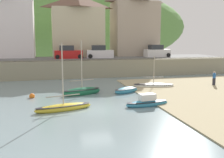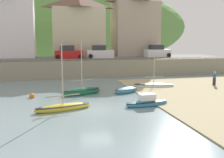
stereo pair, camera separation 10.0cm
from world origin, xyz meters
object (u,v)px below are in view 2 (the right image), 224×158
at_px(sailboat_white_hull, 63,107).
at_px(sailboat_tall_mast, 154,85).
at_px(parked_car_end_of_row, 157,52).
at_px(person_on_slipway, 214,78).
at_px(parked_car_by_wall, 100,53).
at_px(rowboat_small_beached, 147,102).
at_px(parked_car_near_slipway, 68,53).
at_px(sailboat_far_left, 126,90).
at_px(waterfront_building_left, 9,19).
at_px(waterfront_building_centre, 78,25).
at_px(waterfront_building_right, 135,21).
at_px(mooring_buoy, 32,96).
at_px(sailboat_nearest_shore, 82,91).

bearing_deg(sailboat_white_hull, sailboat_tall_mast, 21.22).
bearing_deg(sailboat_tall_mast, parked_car_end_of_row, 79.36).
height_order(sailboat_white_hull, person_on_slipway, sailboat_white_hull).
distance_m(sailboat_white_hull, person_on_slipway, 18.73).
height_order(parked_car_by_wall, person_on_slipway, parked_car_by_wall).
bearing_deg(rowboat_small_beached, sailboat_tall_mast, 57.60).
relative_size(parked_car_near_slipway, parked_car_by_wall, 0.97).
xyz_separation_m(sailboat_tall_mast, sailboat_far_left, (-3.84, -2.08, 0.02)).
bearing_deg(sailboat_white_hull, waterfront_building_left, 91.32).
xyz_separation_m(sailboat_white_hull, parked_car_near_slipway, (1.94, 20.35, 2.96)).
bearing_deg(rowboat_small_beached, waterfront_building_centre, 89.85).
relative_size(waterfront_building_centre, sailboat_far_left, 3.20).
bearing_deg(rowboat_small_beached, waterfront_building_right, 67.76).
distance_m(waterfront_building_left, waterfront_building_right, 20.59).
bearing_deg(parked_car_near_slipway, sailboat_tall_mast, -57.27).
xyz_separation_m(waterfront_building_right, sailboat_tall_mast, (-3.37, -17.49, -8.11)).
bearing_deg(sailboat_white_hull, waterfront_building_centre, 67.03).
xyz_separation_m(waterfront_building_left, person_on_slipway, (24.32, -18.37, -7.44)).
distance_m(person_on_slipway, mooring_buoy, 20.23).
height_order(rowboat_small_beached, parked_car_by_wall, parked_car_by_wall).
bearing_deg(sailboat_tall_mast, person_on_slipway, 6.31).
bearing_deg(rowboat_small_beached, sailboat_far_left, 85.06).
xyz_separation_m(sailboat_nearest_shore, sailboat_tall_mast, (8.34, 1.97, -0.10)).
xyz_separation_m(sailboat_white_hull, sailboat_tall_mast, (10.47, 7.36, -0.03)).
bearing_deg(parked_car_end_of_row, waterfront_building_right, 114.56).
distance_m(sailboat_nearest_shore, sailboat_tall_mast, 8.57).
bearing_deg(parked_car_by_wall, rowboat_small_beached, -84.21).
height_order(waterfront_building_left, sailboat_white_hull, waterfront_building_left).
height_order(waterfront_building_centre, sailboat_tall_mast, waterfront_building_centre).
bearing_deg(rowboat_small_beached, parked_car_end_of_row, 58.75).
height_order(waterfront_building_left, sailboat_far_left, waterfront_building_left).
xyz_separation_m(waterfront_building_left, mooring_buoy, (4.15, -19.82, -8.27)).
bearing_deg(sailboat_white_hull, sailboat_nearest_shore, 54.58).
distance_m(sailboat_white_hull, parked_car_near_slipway, 20.66).
relative_size(sailboat_nearest_shore, parked_car_near_slipway, 1.32).
xyz_separation_m(sailboat_tall_mast, parked_car_by_wall, (-3.66, 12.99, 2.99)).
height_order(waterfront_building_right, person_on_slipway, waterfront_building_right).
relative_size(waterfront_building_right, sailboat_tall_mast, 2.44).
height_order(sailboat_white_hull, parked_car_near_slipway, sailboat_white_hull).
relative_size(waterfront_building_right, rowboat_small_beached, 3.01).
height_order(sailboat_tall_mast, parked_car_end_of_row, parked_car_end_of_row).
xyz_separation_m(waterfront_building_right, person_on_slipway, (3.73, -18.37, -7.33)).
xyz_separation_m(parked_car_by_wall, person_on_slipway, (10.75, -13.87, -2.22)).
bearing_deg(sailboat_white_hull, mooring_buoy, 103.46).
bearing_deg(person_on_slipway, waterfront_building_left, 142.92).
relative_size(waterfront_building_left, sailboat_far_left, 3.78).
xyz_separation_m(sailboat_tall_mast, rowboat_small_beached, (-3.68, -7.60, 0.07)).
xyz_separation_m(waterfront_building_centre, sailboat_nearest_shore, (-1.84, -19.46, -7.19)).
distance_m(waterfront_building_right, mooring_buoy, 27.01).
bearing_deg(waterfront_building_right, parked_car_near_slipway, -159.28).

